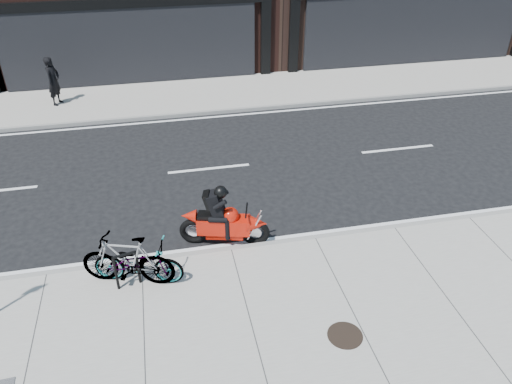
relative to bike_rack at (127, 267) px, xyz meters
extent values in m
plane|color=black|center=(2.26, 2.71, -0.63)|extent=(120.00, 120.00, 0.00)
cube|color=gray|center=(2.26, -2.29, -0.56)|extent=(60.00, 6.00, 0.13)
cube|color=gray|center=(2.26, 10.46, -0.56)|extent=(60.00, 3.50, 0.13)
cylinder|color=black|center=(-0.22, -0.05, -0.09)|extent=(0.06, 0.06, 0.82)
cylinder|color=black|center=(0.22, 0.05, -0.09)|extent=(0.06, 0.06, 0.82)
cylinder|color=black|center=(0.00, 0.00, 0.32)|extent=(0.45, 0.16, 0.06)
imported|color=gray|center=(0.23, 0.11, 0.00)|extent=(1.98, 1.16, 0.98)
imported|color=gray|center=(0.03, 0.11, 0.09)|extent=(2.03, 1.13, 1.17)
torus|color=black|center=(2.87, 0.96, -0.30)|extent=(0.68, 0.31, 0.67)
torus|color=black|center=(1.48, 1.33, -0.30)|extent=(0.68, 0.31, 0.67)
cube|color=red|center=(2.17, 1.15, -0.10)|extent=(1.27, 0.68, 0.39)
cone|color=red|center=(2.91, 0.95, -0.04)|extent=(0.55, 0.55, 0.45)
sphere|color=red|center=(2.31, 1.11, 0.16)|extent=(0.41, 0.41, 0.41)
cube|color=black|center=(1.87, 1.23, 0.14)|extent=(0.61, 0.42, 0.12)
cylinder|color=silver|center=(1.67, 1.47, -0.32)|extent=(0.56, 0.23, 0.09)
cube|color=black|center=(2.01, 1.19, 0.49)|extent=(0.48, 0.45, 0.60)
cube|color=black|center=(1.85, 1.23, 0.57)|extent=(0.31, 0.35, 0.41)
sphere|color=black|center=(2.13, 1.16, 0.79)|extent=(0.29, 0.29, 0.29)
imported|color=black|center=(-2.60, 10.47, 0.38)|extent=(0.64, 0.75, 1.75)
cylinder|color=black|center=(3.90, -2.20, -0.49)|extent=(0.86, 0.86, 0.02)
camera|label=1|loc=(0.97, -8.05, 6.71)|focal=35.00mm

